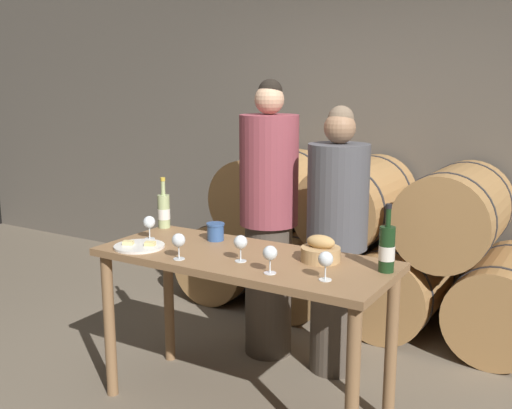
# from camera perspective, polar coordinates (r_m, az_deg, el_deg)

# --- Properties ---
(ground_plane) EXTENTS (10.00, 10.00, 0.00)m
(ground_plane) POSITION_cam_1_polar(r_m,az_deg,el_deg) (3.51, -1.15, -18.80)
(ground_plane) COLOR #726654
(stone_wall_back) EXTENTS (10.00, 0.12, 3.20)m
(stone_wall_back) POSITION_cam_1_polar(r_m,az_deg,el_deg) (5.02, 12.41, 9.34)
(stone_wall_back) COLOR #60594F
(stone_wall_back) RESTS_ON ground_plane
(barrel_stack) EXTENTS (2.81, 0.94, 1.22)m
(barrel_stack) POSITION_cam_1_polar(r_m,az_deg,el_deg) (4.63, 9.48, -3.76)
(barrel_stack) COLOR #A87A47
(barrel_stack) RESTS_ON ground_plane
(tasting_table) EXTENTS (1.59, 0.65, 0.88)m
(tasting_table) POSITION_cam_1_polar(r_m,az_deg,el_deg) (3.20, -1.21, -7.11)
(tasting_table) COLOR olive
(tasting_table) RESTS_ON ground_plane
(person_left) EXTENTS (0.37, 0.37, 1.80)m
(person_left) POSITION_cam_1_polar(r_m,az_deg,el_deg) (3.84, 1.23, -1.46)
(person_left) COLOR #4C4238
(person_left) RESTS_ON ground_plane
(person_right) EXTENTS (0.37, 0.37, 1.64)m
(person_right) POSITION_cam_1_polar(r_m,az_deg,el_deg) (3.65, 7.69, -3.56)
(person_right) COLOR #4C4238
(person_right) RESTS_ON ground_plane
(wine_bottle_red) EXTENTS (0.08, 0.08, 0.33)m
(wine_bottle_red) POSITION_cam_1_polar(r_m,az_deg,el_deg) (2.93, 12.36, -4.12)
(wine_bottle_red) COLOR #193819
(wine_bottle_red) RESTS_ON tasting_table
(wine_bottle_white) EXTENTS (0.08, 0.08, 0.32)m
(wine_bottle_white) POSITION_cam_1_polar(r_m,az_deg,el_deg) (3.77, -8.77, -0.59)
(wine_bottle_white) COLOR #ADBC7F
(wine_bottle_white) RESTS_ON tasting_table
(blue_crock) EXTENTS (0.10, 0.10, 0.10)m
(blue_crock) POSITION_cam_1_polar(r_m,az_deg,el_deg) (3.44, -3.88, -2.51)
(blue_crock) COLOR #335693
(blue_crock) RESTS_ON tasting_table
(bread_basket) EXTENTS (0.20, 0.20, 0.14)m
(bread_basket) POSITION_cam_1_polar(r_m,az_deg,el_deg) (3.06, 6.17, -4.43)
(bread_basket) COLOR tan
(bread_basket) RESTS_ON tasting_table
(cheese_plate) EXTENTS (0.28, 0.28, 0.04)m
(cheese_plate) POSITION_cam_1_polar(r_m,az_deg,el_deg) (3.36, -11.06, -3.90)
(cheese_plate) COLOR white
(cheese_plate) RESTS_ON tasting_table
(wine_glass_far_left) EXTENTS (0.07, 0.07, 0.14)m
(wine_glass_far_left) POSITION_cam_1_polar(r_m,az_deg,el_deg) (3.51, -10.12, -1.72)
(wine_glass_far_left) COLOR white
(wine_glass_far_left) RESTS_ON tasting_table
(wine_glass_left) EXTENTS (0.07, 0.07, 0.14)m
(wine_glass_left) POSITION_cam_1_polar(r_m,az_deg,el_deg) (3.09, -7.38, -3.46)
(wine_glass_left) COLOR white
(wine_glass_left) RESTS_ON tasting_table
(wine_glass_center) EXTENTS (0.07, 0.07, 0.14)m
(wine_glass_center) POSITION_cam_1_polar(r_m,az_deg,el_deg) (3.03, -1.48, -3.68)
(wine_glass_center) COLOR white
(wine_glass_center) RESTS_ON tasting_table
(wine_glass_right) EXTENTS (0.07, 0.07, 0.14)m
(wine_glass_right) POSITION_cam_1_polar(r_m,az_deg,el_deg) (2.84, 1.35, -4.72)
(wine_glass_right) COLOR white
(wine_glass_right) RESTS_ON tasting_table
(wine_glass_far_right) EXTENTS (0.07, 0.07, 0.14)m
(wine_glass_far_right) POSITION_cam_1_polar(r_m,az_deg,el_deg) (2.76, 6.65, -5.26)
(wine_glass_far_right) COLOR white
(wine_glass_far_right) RESTS_ON tasting_table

